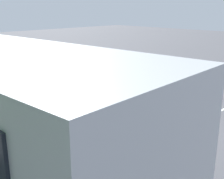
# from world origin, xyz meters

# --- Properties ---
(ground_plane) EXTENTS (80.00, 80.00, 0.00)m
(ground_plane) POSITION_xyz_m (0.00, 0.00, 0.00)
(ground_plane) COLOR #4C4C51
(spectator_far_left) EXTENTS (0.58, 0.38, 1.78)m
(spectator_far_left) POSITION_xyz_m (-0.59, 3.16, 1.07)
(spectator_far_left) COLOR #473823
(spectator_far_left) RESTS_ON ground_plane
(spectator_left) EXTENTS (0.58, 0.36, 1.74)m
(spectator_left) POSITION_xyz_m (0.33, 3.08, 1.03)
(spectator_left) COLOR black
(spectator_left) RESTS_ON ground_plane
(spectator_centre) EXTENTS (0.57, 0.32, 1.72)m
(spectator_centre) POSITION_xyz_m (1.44, 3.13, 1.02)
(spectator_centre) COLOR #473823
(spectator_centre) RESTS_ON ground_plane
(spectator_right) EXTENTS (0.58, 0.37, 1.75)m
(spectator_right) POSITION_xyz_m (2.29, 2.92, 1.04)
(spectator_right) COLOR #473823
(spectator_right) RESTS_ON ground_plane
(spectator_far_right) EXTENTS (0.57, 0.38, 1.68)m
(spectator_far_right) POSITION_xyz_m (3.16, 2.88, 0.99)
(spectator_far_right) COLOR #473823
(spectator_far_right) RESTS_ON ground_plane
(parked_motorcycle_silver) EXTENTS (2.05, 0.58, 0.99)m
(parked_motorcycle_silver) POSITION_xyz_m (3.57, 3.54, 0.48)
(parked_motorcycle_silver) COLOR black
(parked_motorcycle_silver) RESTS_ON ground_plane
(stunt_motorcycle) EXTENTS (1.94, 0.97, 1.23)m
(stunt_motorcycle) POSITION_xyz_m (2.14, -2.39, 0.61)
(stunt_motorcycle) COLOR black
(stunt_motorcycle) RESTS_ON ground_plane
(traffic_cone) EXTENTS (0.34, 0.34, 0.63)m
(traffic_cone) POSITION_xyz_m (-0.24, -2.27, 0.30)
(traffic_cone) COLOR orange
(traffic_cone) RESTS_ON ground_plane
(bay_line_b) EXTENTS (0.21, 3.54, 0.01)m
(bay_line_b) POSITION_xyz_m (-1.12, -1.92, 0.00)
(bay_line_b) COLOR white
(bay_line_b) RESTS_ON ground_plane
(bay_line_c) EXTENTS (0.24, 4.34, 0.01)m
(bay_line_c) POSITION_xyz_m (1.44, -1.92, 0.00)
(bay_line_c) COLOR white
(bay_line_c) RESTS_ON ground_plane
(bay_line_d) EXTENTS (0.25, 4.69, 0.01)m
(bay_line_d) POSITION_xyz_m (4.00, -1.92, 0.00)
(bay_line_d) COLOR white
(bay_line_d) RESTS_ON ground_plane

